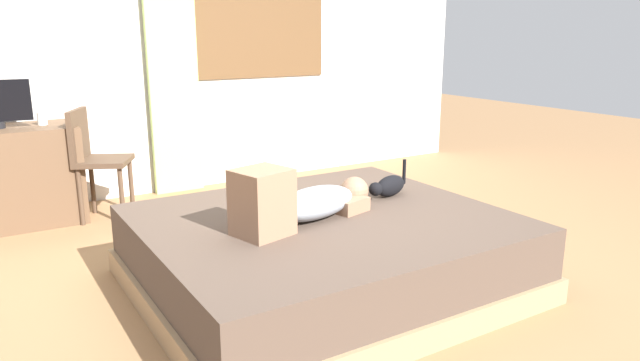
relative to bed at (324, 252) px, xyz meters
name	(u,v)px	position (x,y,z in m)	size (l,w,h in m)	color
ground_plane	(325,283)	(0.03, 0.03, -0.21)	(16.00, 16.00, 0.00)	olive
back_wall_with_window	(174,28)	(0.05, 2.58, 1.24)	(6.40, 0.14, 2.90)	silver
bed	(324,252)	(0.00, 0.00, 0.00)	(2.00, 1.76, 0.42)	#997A56
person_lying	(302,202)	(-0.15, -0.02, 0.33)	(0.94, 0.46, 0.34)	#8C939E
cat	(389,186)	(0.56, 0.13, 0.28)	(0.35, 0.18, 0.21)	black
desk	(16,176)	(-1.37, 2.18, 0.16)	(0.90, 0.56, 0.74)	brown
cup	(42,118)	(-1.14, 2.19, 0.58)	(0.07, 0.07, 0.10)	white
chair_by_desk	(94,155)	(-0.83, 1.99, 0.30)	(0.51, 0.51, 0.86)	#4C3828
curtain_left	(171,42)	(-0.02, 2.46, 1.13)	(0.44, 0.06, 2.68)	#ADCC75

